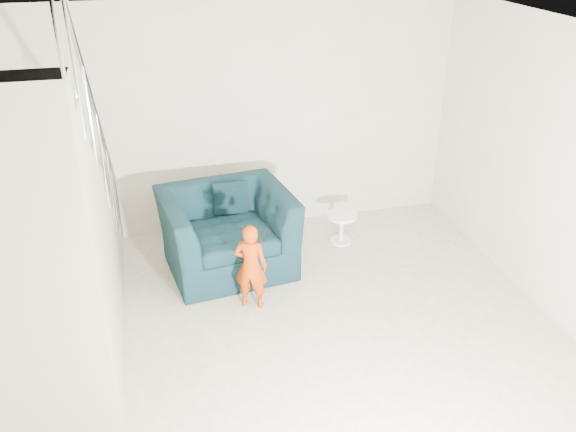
{
  "coord_description": "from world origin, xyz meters",
  "views": [
    {
      "loc": [
        -1.11,
        -3.93,
        3.51
      ],
      "look_at": [
        0.15,
        1.2,
        0.85
      ],
      "focal_mm": 38.0,
      "sensor_mm": 36.0,
      "label": 1
    }
  ],
  "objects_px": {
    "side_table": "(341,223)",
    "staircase": "(46,270)",
    "toddler": "(251,266)",
    "armchair": "(227,231)"
  },
  "relations": [
    {
      "from": "armchair",
      "to": "side_table",
      "type": "distance_m",
      "value": 1.4
    },
    {
      "from": "side_table",
      "to": "armchair",
      "type": "bearing_deg",
      "value": -170.6
    },
    {
      "from": "side_table",
      "to": "staircase",
      "type": "relative_size",
      "value": 0.1
    },
    {
      "from": "armchair",
      "to": "toddler",
      "type": "xyz_separation_m",
      "value": [
        0.11,
        -0.79,
        0.01
      ]
    },
    {
      "from": "toddler",
      "to": "side_table",
      "type": "relative_size",
      "value": 2.46
    },
    {
      "from": "staircase",
      "to": "armchair",
      "type": "bearing_deg",
      "value": 37.71
    },
    {
      "from": "toddler",
      "to": "side_table",
      "type": "distance_m",
      "value": 1.63
    },
    {
      "from": "toddler",
      "to": "side_table",
      "type": "xyz_separation_m",
      "value": [
        1.26,
        1.01,
        -0.2
      ]
    },
    {
      "from": "toddler",
      "to": "staircase",
      "type": "bearing_deg",
      "value": 37.23
    },
    {
      "from": "side_table",
      "to": "staircase",
      "type": "xyz_separation_m",
      "value": [
        -3.0,
        -1.48,
        0.7
      ]
    }
  ]
}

